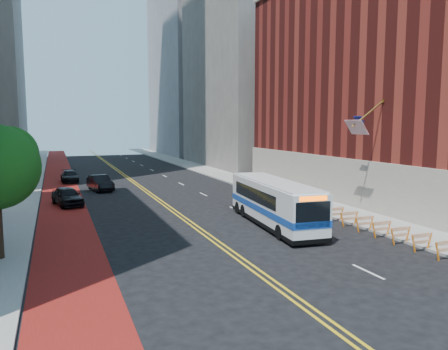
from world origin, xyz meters
TOP-DOWN VIEW (x-y plane):
  - ground at (0.00, 0.00)m, footprint 160.00×160.00m
  - sidewalk_left at (-12.00, 30.00)m, footprint 4.00×140.00m
  - sidewalk_right at (12.00, 30.00)m, footprint 4.00×140.00m
  - bus_lane_paint at (-8.10, 30.00)m, footprint 3.60×140.00m
  - center_line_inner at (-0.18, 30.00)m, footprint 0.14×140.00m
  - center_line_outer at (0.18, 30.00)m, footprint 0.14×140.00m
  - lane_dashes at (4.80, 38.00)m, footprint 0.14×98.20m
  - brick_building at (21.93, 12.00)m, footprint 18.73×36.00m
  - midrise_right_near at (23.00, 48.00)m, footprint 18.00×26.00m
  - midrise_right_far at (24.00, 78.00)m, footprint 20.00×28.00m
  - construction_barriers at (9.60, 3.42)m, footprint 1.42×10.91m
  - transit_bus at (5.09, 8.00)m, footprint 3.41×11.26m
  - car_a at (-7.73, 20.72)m, footprint 2.83×4.89m
  - car_b at (-4.32, 28.25)m, footprint 2.48×4.99m
  - car_c at (-7.03, 36.29)m, footprint 2.03×4.70m

SIDE VIEW (x-z plane):
  - ground at x=0.00m, z-range 0.00..0.00m
  - center_line_inner at x=-0.18m, z-range 0.00..0.01m
  - center_line_outer at x=0.18m, z-range 0.00..0.01m
  - bus_lane_paint at x=-8.10m, z-range 0.00..0.01m
  - lane_dashes at x=4.80m, z-range 0.00..0.01m
  - sidewalk_left at x=-12.00m, z-range 0.00..0.15m
  - sidewalk_right at x=12.00m, z-range 0.00..0.15m
  - car_c at x=-7.03m, z-range 0.00..1.35m
  - construction_barriers at x=9.60m, z-range 0.17..1.18m
  - car_a at x=-7.73m, z-range 0.00..1.56m
  - car_b at x=-4.32m, z-range 0.00..1.57m
  - transit_bus at x=5.09m, z-range 0.07..3.11m
  - brick_building at x=21.93m, z-range -0.04..21.96m
  - midrise_right_near at x=23.00m, z-range 0.00..40.00m
  - midrise_right_far at x=24.00m, z-range 0.00..55.00m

